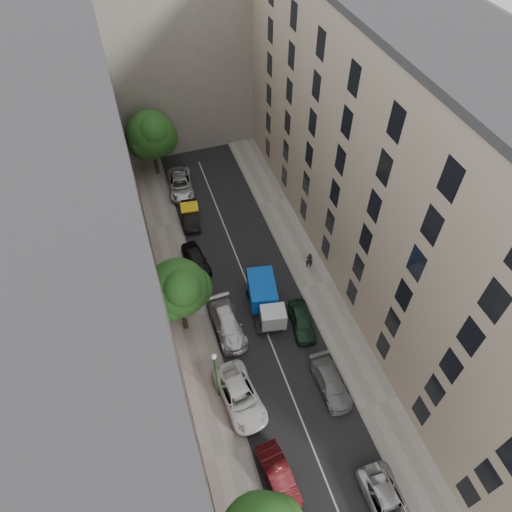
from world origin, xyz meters
name	(u,v)px	position (x,y,z in m)	size (l,w,h in m)	color
ground	(255,302)	(0.00, 0.00, 0.00)	(120.00, 120.00, 0.00)	#4C4C49
road_surface	(255,302)	(0.00, 0.00, 0.01)	(8.00, 44.00, 0.02)	black
sidewalk_left	(189,319)	(-5.50, 0.00, 0.07)	(3.00, 44.00, 0.15)	gray
sidewalk_right	(316,285)	(5.50, 0.00, 0.07)	(3.00, 44.00, 0.15)	gray
building_left	(83,251)	(-11.00, 0.00, 10.00)	(8.00, 44.00, 20.00)	#504D4A
building_right	(401,180)	(11.00, 0.00, 10.00)	(8.00, 44.00, 20.00)	tan
building_endcap	(173,48)	(0.00, 28.00, 9.00)	(18.00, 12.00, 18.00)	gray
tarp_truck	(265,299)	(0.60, -0.87, 1.31)	(2.88, 5.45, 2.37)	black
car_left_1	(279,475)	(-2.80, -13.40, 0.68)	(1.45, 4.15, 1.37)	#4A0E12
car_left_2	(240,396)	(-3.60, -7.80, 0.74)	(2.46, 5.35, 1.49)	silver
car_left_3	(228,324)	(-2.80, -1.88, 0.74)	(2.08, 5.11, 1.48)	#BDBCC1
car_left_4	(196,259)	(-3.60, 5.40, 0.70)	(1.65, 4.11, 1.40)	black
car_left_5	(191,216)	(-2.84, 11.00, 0.69)	(1.46, 4.19, 1.38)	black
car_left_6	(180,184)	(-2.80, 15.81, 0.73)	(2.43, 5.26, 1.46)	silver
car_right_0	(388,506)	(2.80, -17.00, 0.67)	(2.24, 4.85, 1.35)	#B1B1B6
car_right_1	(331,383)	(2.80, -8.80, 0.65)	(1.82, 4.47, 1.30)	slate
car_right_2	(302,321)	(2.80, -3.37, 0.69)	(1.62, 4.02, 1.37)	black
tree_mid	(180,290)	(-5.80, -0.86, 5.04)	(4.72, 4.35, 7.34)	#382619
tree_far	(152,136)	(-4.50, 18.98, 4.75)	(5.15, 4.85, 7.16)	#382619
lamp_post	(216,371)	(-4.90, -6.98, 3.67)	(0.36, 0.36, 5.61)	#185721
pedestrian	(309,260)	(5.62, 2.01, 0.98)	(0.61, 0.40, 1.67)	black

